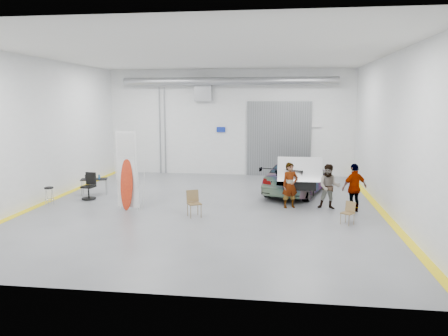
# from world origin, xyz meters

# --- Properties ---
(ground) EXTENTS (16.00, 16.00, 0.00)m
(ground) POSITION_xyz_m (0.00, 0.00, 0.00)
(ground) COLOR slate
(ground) RESTS_ON ground
(room_shell) EXTENTS (14.02, 16.18, 6.01)m
(room_shell) POSITION_xyz_m (0.24, 2.22, 4.08)
(room_shell) COLOR silver
(room_shell) RESTS_ON ground
(sedan_car) EXTENTS (3.70, 5.74, 1.55)m
(sedan_car) POSITION_xyz_m (3.72, 3.35, 0.77)
(sedan_car) COLOR white
(sedan_car) RESTS_ON ground
(person_a) EXTENTS (0.78, 0.66, 1.82)m
(person_a) POSITION_xyz_m (3.32, 0.39, 0.91)
(person_a) COLOR olive
(person_a) RESTS_ON ground
(person_b) EXTENTS (0.93, 0.75, 1.79)m
(person_b) POSITION_xyz_m (4.85, 0.39, 0.89)
(person_b) COLOR #466481
(person_b) RESTS_ON ground
(person_c) EXTENTS (1.17, 0.92, 1.88)m
(person_c) POSITION_xyz_m (5.76, 0.04, 0.94)
(person_c) COLOR #A44E36
(person_c) RESTS_ON ground
(surfboard_display) EXTENTS (0.92, 0.38, 3.28)m
(surfboard_display) POSITION_xyz_m (-2.93, -0.82, 1.33)
(surfboard_display) COLOR white
(surfboard_display) RESTS_ON ground
(folding_chair_near) EXTENTS (0.62, 0.67, 0.97)m
(folding_chair_near) POSITION_xyz_m (-0.19, -1.47, 0.30)
(folding_chair_near) COLOR brown
(folding_chair_near) RESTS_ON ground
(folding_chair_far) EXTENTS (0.52, 0.58, 0.79)m
(folding_chair_far) POSITION_xyz_m (5.26, -1.78, 0.25)
(folding_chair_far) COLOR brown
(folding_chair_far) RESTS_ON ground
(shop_stool) EXTENTS (0.39, 0.39, 0.75)m
(shop_stool) POSITION_xyz_m (-6.43, -0.50, 0.38)
(shop_stool) COLOR black
(shop_stool) RESTS_ON ground
(work_table) EXTENTS (1.28, 0.90, 0.94)m
(work_table) POSITION_xyz_m (-5.53, 1.71, 0.73)
(work_table) COLOR gray
(work_table) RESTS_ON ground
(office_chair) EXTENTS (0.61, 0.61, 1.13)m
(office_chair) POSITION_xyz_m (-5.31, 0.81, 0.50)
(office_chair) COLOR black
(office_chair) RESTS_ON ground
(trunk_lid) EXTENTS (1.80, 1.09, 0.04)m
(trunk_lid) POSITION_xyz_m (3.72, 0.94, 1.57)
(trunk_lid) COLOR silver
(trunk_lid) RESTS_ON sedan_car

